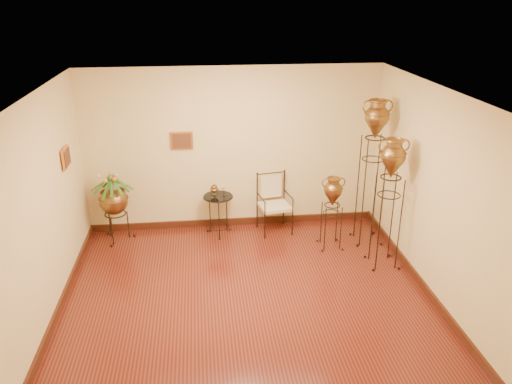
{
  "coord_description": "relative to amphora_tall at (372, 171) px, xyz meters",
  "views": [
    {
      "loc": [
        -0.55,
        -5.57,
        3.94
      ],
      "look_at": [
        0.25,
        1.3,
        1.1
      ],
      "focal_mm": 35.0,
      "sensor_mm": 36.0,
      "label": 1
    }
  ],
  "objects": [
    {
      "name": "side_table",
      "position": [
        -2.44,
        0.51,
        -0.86
      ],
      "size": [
        0.63,
        0.63,
        0.9
      ],
      "rotation": [
        0.0,
        0.0,
        0.37
      ],
      "color": "black",
      "rests_on": "ground"
    },
    {
      "name": "amphora_mid",
      "position": [
        0.0,
        -0.78,
        -0.21
      ],
      "size": [
        0.56,
        0.56,
        2.02
      ],
      "rotation": [
        0.0,
        0.0,
        -0.28
      ],
      "color": "black",
      "rests_on": "ground"
    },
    {
      "name": "room_shell",
      "position": [
        -2.16,
        -1.63,
        0.5
      ],
      "size": [
        5.02,
        5.02,
        2.81
      ],
      "color": "beige",
      "rests_on": "ground"
    },
    {
      "name": "amphora_tall",
      "position": [
        0.0,
        0.0,
        0.0
      ],
      "size": [
        0.58,
        0.58,
        2.41
      ],
      "rotation": [
        0.0,
        0.0,
        -0.26
      ],
      "color": "black",
      "rests_on": "ground"
    },
    {
      "name": "armchair",
      "position": [
        -1.48,
        0.51,
        -0.72
      ],
      "size": [
        0.65,
        0.62,
        1.01
      ],
      "rotation": [
        0.0,
        0.0,
        0.17
      ],
      "color": "black",
      "rests_on": "ground"
    },
    {
      "name": "amphora_short",
      "position": [
        -0.65,
        -0.14,
        -0.62
      ],
      "size": [
        0.47,
        0.47,
        1.22
      ],
      "rotation": [
        0.0,
        0.0,
        -0.34
      ],
      "color": "black",
      "rests_on": "ground"
    },
    {
      "name": "ground",
      "position": [
        -2.15,
        -1.64,
        -1.23
      ],
      "size": [
        5.0,
        5.0,
        0.0
      ],
      "primitive_type": "plane",
      "color": "maroon",
      "rests_on": "ground"
    },
    {
      "name": "planter_urn",
      "position": [
        -4.15,
        0.51,
        -0.47
      ],
      "size": [
        0.96,
        0.96,
        1.37
      ],
      "rotation": [
        0.0,
        0.0,
        0.41
      ],
      "color": "black",
      "rests_on": "ground"
    }
  ]
}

